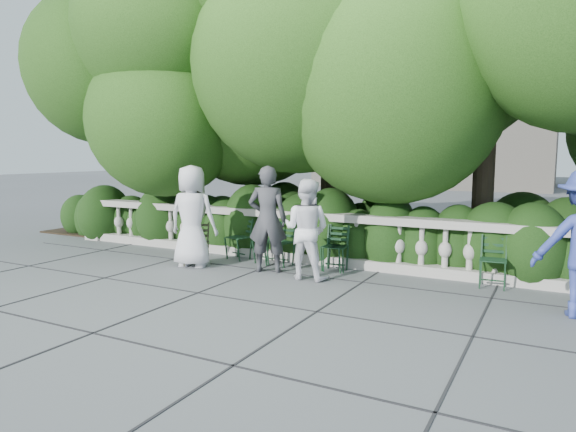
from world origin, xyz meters
The scene contains 14 objects.
ground centered at (0.00, 0.00, 0.00)m, with size 90.00×90.00×0.00m, color #515559.
balustrade centered at (0.00, 1.80, 0.49)m, with size 12.00×0.44×1.00m.
shrub_hedge centered at (0.00, 3.00, 0.00)m, with size 15.00×2.60×1.70m, color black, non-canonical shape.
tree_canopy centered at (0.69, 3.19, 3.96)m, with size 15.04×6.52×6.78m.
chair_a centered at (-1.38, 1.27, 0.00)m, with size 0.44×0.48×0.84m, color black, non-canonical shape.
chair_b centered at (-0.68, 1.17, 0.00)m, with size 0.44×0.48×0.84m, color black, non-canonical shape.
chair_c centered at (0.76, 1.22, 0.00)m, with size 0.44×0.48×0.84m, color black, non-canonical shape.
chair_d centered at (-0.34, 1.16, 0.00)m, with size 0.44×0.48×0.84m, color black, non-canonical shape.
chair_e centered at (0.80, 1.22, 0.00)m, with size 0.44×0.48×0.84m, color black, non-canonical shape.
chair_f centered at (3.45, 1.31, 0.00)m, with size 0.44×0.48×0.84m, color black, non-canonical shape.
chair_weathered centered at (-1.67, 0.38, 0.00)m, with size 0.44×0.48×0.84m, color black, non-canonical shape.
person_businessman centered at (-1.74, 0.46, 0.95)m, with size 0.93×0.61×1.91m, color silver.
person_woman_grey centered at (-0.27, 0.74, 0.95)m, with size 0.70×0.46×1.91m, color #39393E.
person_casual_man centered at (0.55, 0.62, 0.85)m, with size 0.83×0.64×1.70m, color white.
Camera 1 is at (4.30, -7.09, 2.12)m, focal length 32.00 mm.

